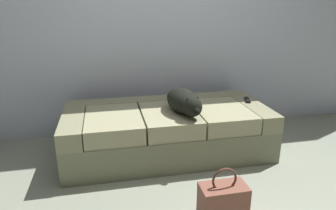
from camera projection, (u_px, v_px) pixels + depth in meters
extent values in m
cube|color=silver|center=(154.00, 4.00, 3.20)|extent=(6.40, 0.10, 2.80)
cube|color=#757A5C|center=(167.00, 138.00, 2.98)|extent=(1.93, 0.90, 0.30)
cube|color=gray|center=(73.00, 123.00, 2.74)|extent=(0.20, 0.90, 0.16)
cube|color=gray|center=(250.00, 110.00, 3.08)|extent=(0.20, 0.90, 0.16)
cube|color=gray|center=(160.00, 105.00, 3.24)|extent=(1.53, 0.20, 0.16)
cube|color=tan|center=(114.00, 124.00, 2.72)|extent=(0.49, 0.69, 0.16)
cube|color=tan|center=(169.00, 120.00, 2.82)|extent=(0.49, 0.69, 0.16)
cube|color=tan|center=(221.00, 116.00, 2.92)|extent=(0.49, 0.69, 0.16)
ellipsoid|color=black|center=(183.00, 100.00, 2.78)|extent=(0.32, 0.49, 0.21)
sphere|color=black|center=(192.00, 107.00, 2.58)|extent=(0.17, 0.17, 0.17)
ellipsoid|color=black|center=(196.00, 111.00, 2.52)|extent=(0.08, 0.11, 0.06)
cone|color=black|center=(198.00, 99.00, 2.58)|extent=(0.04, 0.04, 0.05)
cone|color=black|center=(187.00, 100.00, 2.55)|extent=(0.04, 0.04, 0.05)
ellipsoid|color=black|center=(180.00, 93.00, 2.98)|extent=(0.19, 0.11, 0.05)
cube|color=black|center=(247.00, 100.00, 3.10)|extent=(0.08, 0.16, 0.02)
cube|color=brown|center=(223.00, 201.00, 2.07)|extent=(0.32, 0.18, 0.24)
torus|color=brown|center=(224.00, 180.00, 2.02)|extent=(0.18, 0.02, 0.18)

